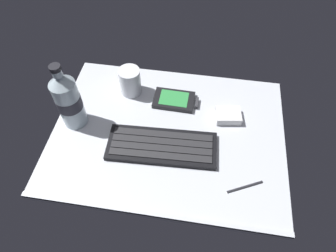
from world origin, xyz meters
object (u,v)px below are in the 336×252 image
Objects in this scene: keyboard at (162,146)px; charger_block at (228,116)px; handheld_device at (176,100)px; juice_cup at (130,82)px; water_bottle at (68,99)px; stylus_pen at (245,186)px.

keyboard is 21.36cm from charger_block.
keyboard is at bearing -95.24° from handheld_device.
keyboard is 22.99cm from juice_cup.
keyboard is 16.80cm from handheld_device.
water_bottle reaches higher than keyboard.
keyboard is 23.50cm from stylus_pen.
handheld_device is 0.62× the size of water_bottle.
water_bottle is at bearing -133.83° from juice_cup.
juice_cup is at bearing 171.19° from handheld_device.
charger_block is at bearing 36.95° from keyboard.
water_bottle is at bearing -170.15° from charger_block.
stylus_pen is at bearing -20.18° from keyboard.
charger_block is 21.55cm from stylus_pen.
stylus_pen is (4.99, -20.94, -0.85)cm from charger_block.
juice_cup is 1.21× the size of charger_block.
water_bottle reaches higher than stylus_pen.
juice_cup is 19.41cm from water_bottle.
juice_cup reaches higher than stylus_pen.
keyboard is 27.46cm from water_bottle.
charger_block reaches higher than handheld_device.
charger_block is at bearing 9.85° from water_bottle.
juice_cup reaches higher than charger_block.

